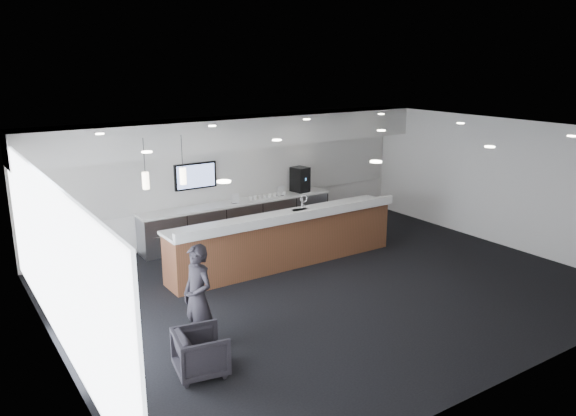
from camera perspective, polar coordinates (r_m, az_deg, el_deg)
ground at (r=11.13m, az=4.22°, el=-7.92°), size 10.00×10.00×0.00m
ceiling at (r=10.35m, az=4.53°, el=7.58°), size 10.00×8.00×0.02m
back_wall at (r=13.93m, az=-5.77°, el=3.18°), size 10.00×0.02×3.00m
left_wall at (r=8.66m, az=-22.92°, el=-5.27°), size 0.02×8.00×3.00m
right_wall at (r=14.19m, az=20.56°, el=2.52°), size 0.02×8.00×3.00m
soffit_bulkhead at (r=13.34m, az=-4.99°, el=7.70°), size 10.00×0.90×0.70m
alcove_panel at (r=13.88m, az=-5.72°, el=3.57°), size 9.80×0.06×1.40m
window_blinds_wall at (r=8.67m, az=-22.66°, el=-5.23°), size 0.04×7.36×2.55m
back_credenza at (r=13.86m, az=-4.96°, el=-1.21°), size 5.06×0.66×0.95m
wall_tv at (r=13.39m, az=-9.39°, el=3.24°), size 1.05×0.08×0.62m
pendant_left at (r=9.93m, az=-9.47°, el=2.71°), size 0.12×0.12×0.30m
pendant_right at (r=9.67m, az=-13.25°, el=2.20°), size 0.12×0.12×0.30m
ceiling_can_lights at (r=10.35m, az=4.53°, el=7.41°), size 7.00×5.00×0.02m
service_counter at (r=12.04m, az=-0.29°, el=-3.17°), size 5.36×0.92×1.49m
coffee_machine at (r=14.65m, az=1.23°, el=2.92°), size 0.43×0.52×0.64m
info_sign_left at (r=13.51m, az=-5.38°, el=0.98°), size 0.18×0.06×0.25m
info_sign_right at (r=14.21m, az=-0.74°, el=1.76°), size 0.19×0.03×0.26m
armchair at (r=8.22m, az=-8.84°, el=-14.29°), size 0.82×0.81×0.65m
lounge_guest at (r=8.70m, az=-9.13°, el=-8.93°), size 0.50×0.67×1.65m
cup_0 at (r=14.29m, az=-0.41°, el=1.50°), size 0.10×0.10×0.10m
cup_1 at (r=14.22m, az=-0.89°, el=1.43°), size 0.14×0.14×0.10m
cup_2 at (r=14.15m, az=-1.36°, el=1.36°), size 0.13×0.13×0.10m
cup_3 at (r=14.07m, az=-1.85°, el=1.28°), size 0.13×0.13×0.10m
cup_4 at (r=14.00m, az=-2.33°, el=1.21°), size 0.14×0.14×0.10m
cup_5 at (r=13.93m, az=-2.83°, el=1.13°), size 0.11×0.11×0.10m
cup_6 at (r=13.86m, az=-3.32°, el=1.06°), size 0.14×0.14×0.10m
cup_7 at (r=13.80m, az=-3.83°, el=0.98°), size 0.12×0.12×0.10m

